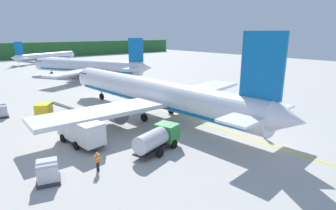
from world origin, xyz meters
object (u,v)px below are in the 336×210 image
(airliner_mid_apron, at_px, (89,67))
(service_truck_baggage, at_px, (81,131))
(service_truck_fuel, at_px, (157,138))
(crew_loader_left, at_px, (97,160))
(crew_marshaller, at_px, (265,130))
(airliner_foreground, at_px, (154,93))
(airliner_far_taxiway, at_px, (46,56))
(cargo_container_near, at_px, (1,112))
(cargo_container_mid, at_px, (48,172))
(service_truck_catering, at_px, (52,112))

(airliner_mid_apron, height_order, service_truck_baggage, airliner_mid_apron)
(service_truck_fuel, height_order, crew_loader_left, service_truck_fuel)
(crew_marshaller, bearing_deg, airliner_foreground, 106.01)
(airliner_far_taxiway, relative_size, service_truck_baggage, 4.31)
(service_truck_fuel, relative_size, cargo_container_near, 3.08)
(crew_loader_left, bearing_deg, service_truck_fuel, -0.58)
(airliner_mid_apron, relative_size, crew_marshaller, 20.24)
(service_truck_fuel, relative_size, cargo_container_mid, 2.67)
(service_truck_baggage, bearing_deg, service_truck_fuel, -51.74)
(airliner_far_taxiway, bearing_deg, crew_marshaller, -94.41)
(airliner_far_taxiway, xyz_separation_m, cargo_container_near, (-29.07, -73.12, -1.56))
(service_truck_baggage, xyz_separation_m, cargo_container_mid, (-5.27, -5.64, -0.67))
(service_truck_baggage, xyz_separation_m, crew_marshaller, (16.59, -12.01, -0.62))
(airliner_far_taxiway, height_order, service_truck_catering, airliner_far_taxiway)
(airliner_mid_apron, distance_m, crew_loader_left, 52.84)
(service_truck_fuel, xyz_separation_m, service_truck_baggage, (-5.19, 6.58, 0.20))
(crew_loader_left, bearing_deg, crew_marshaller, -17.00)
(service_truck_fuel, bearing_deg, airliner_mid_apron, 72.61)
(cargo_container_near, relative_size, crew_loader_left, 1.08)
(service_truck_fuel, bearing_deg, crew_loader_left, 179.42)
(service_truck_baggage, bearing_deg, airliner_far_taxiway, 74.78)
(airliner_far_taxiway, distance_m, crew_loader_left, 99.83)
(crew_marshaller, bearing_deg, cargo_container_mid, 163.76)
(service_truck_baggage, height_order, service_truck_catering, service_truck_baggage)
(airliner_far_taxiway, relative_size, cargo_container_near, 14.86)
(service_truck_fuel, distance_m, crew_loader_left, 6.59)
(airliner_far_taxiway, height_order, cargo_container_mid, airliner_far_taxiway)
(airliner_foreground, distance_m, service_truck_fuel, 12.15)
(service_truck_catering, distance_m, cargo_container_near, 7.88)
(service_truck_catering, relative_size, cargo_container_near, 3.16)
(airliner_foreground, relative_size, cargo_container_mid, 18.72)
(airliner_mid_apron, bearing_deg, service_truck_fuel, -107.39)
(airliner_mid_apron, xyz_separation_m, airliner_far_taxiway, (4.17, 48.27, -0.56))
(crew_loader_left, bearing_deg, airliner_far_taxiway, 74.99)
(airliner_far_taxiway, xyz_separation_m, service_truck_fuel, (-19.27, -96.48, -1.04))
(airliner_far_taxiway, bearing_deg, service_truck_fuel, -101.30)
(airliner_foreground, xyz_separation_m, cargo_container_mid, (-17.53, -8.74, -2.46))
(service_truck_baggage, distance_m, crew_marshaller, 20.50)
(service_truck_baggage, height_order, crew_loader_left, service_truck_baggage)
(service_truck_fuel, xyz_separation_m, cargo_container_mid, (-10.46, 0.94, -0.46))
(service_truck_baggage, relative_size, crew_loader_left, 3.73)
(airliner_foreground, distance_m, cargo_container_mid, 19.74)
(airliner_foreground, bearing_deg, cargo_container_near, 140.95)
(service_truck_catering, bearing_deg, airliner_far_taxiway, 73.12)
(airliner_foreground, distance_m, service_truck_catering, 14.25)
(crew_marshaller, bearing_deg, airliner_far_taxiway, 85.59)
(airliner_foreground, bearing_deg, service_truck_fuel, -126.16)
(cargo_container_near, relative_size, cargo_container_mid, 0.87)
(cargo_container_mid, bearing_deg, airliner_foreground, 26.49)
(service_truck_baggage, xyz_separation_m, crew_loader_left, (-1.40, -6.51, -0.54))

